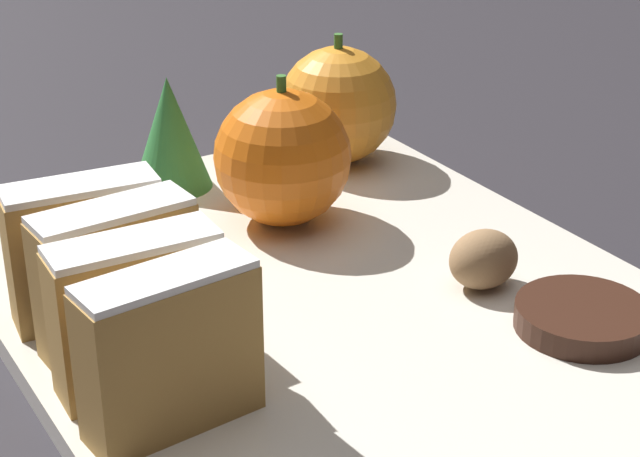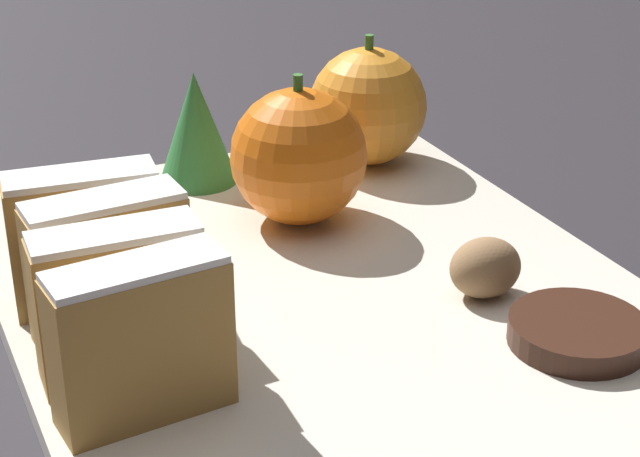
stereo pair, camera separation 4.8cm
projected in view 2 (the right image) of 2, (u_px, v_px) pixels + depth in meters
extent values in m
plane|color=#28262B|center=(320.00, 309.00, 0.50)|extent=(6.00, 6.00, 0.00)
cube|color=silver|center=(320.00, 298.00, 0.50)|extent=(0.28, 0.35, 0.01)
cube|color=#B28442|center=(141.00, 344.00, 0.39)|extent=(0.07, 0.03, 0.06)
cube|color=white|center=(135.00, 268.00, 0.38)|extent=(0.07, 0.03, 0.00)
cube|color=#B28442|center=(120.00, 306.00, 0.42)|extent=(0.07, 0.03, 0.06)
cube|color=white|center=(114.00, 233.00, 0.40)|extent=(0.07, 0.03, 0.00)
cube|color=#B28442|center=(109.00, 270.00, 0.45)|extent=(0.07, 0.03, 0.06)
cube|color=white|center=(103.00, 201.00, 0.43)|extent=(0.07, 0.03, 0.00)
cube|color=#B28442|center=(86.00, 242.00, 0.47)|extent=(0.07, 0.03, 0.06)
cube|color=white|center=(79.00, 175.00, 0.46)|extent=(0.07, 0.03, 0.00)
sphere|color=orange|center=(299.00, 156.00, 0.55)|extent=(0.07, 0.07, 0.07)
cylinder|color=#38702D|center=(298.00, 84.00, 0.53)|extent=(0.00, 0.01, 0.01)
sphere|color=orange|center=(368.00, 106.00, 0.62)|extent=(0.07, 0.07, 0.07)
cylinder|color=#38702D|center=(369.00, 44.00, 0.61)|extent=(0.01, 0.01, 0.01)
ellipsoid|color=#8E6B47|center=(485.00, 268.00, 0.48)|extent=(0.03, 0.03, 0.03)
cylinder|color=#381E14|center=(578.00, 332.00, 0.45)|extent=(0.06, 0.06, 0.01)
cone|color=#2D7538|center=(196.00, 128.00, 0.60)|extent=(0.04, 0.04, 0.06)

